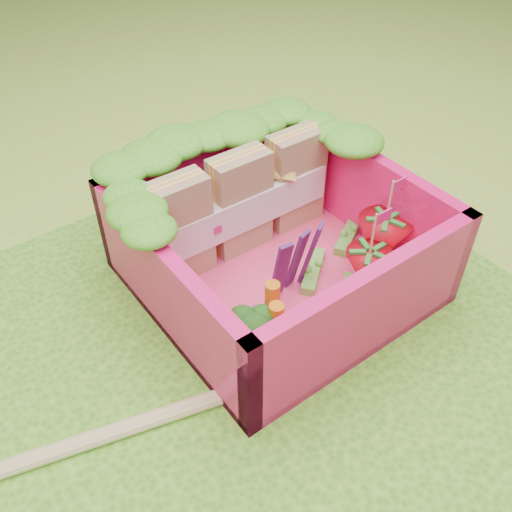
{
  "coord_description": "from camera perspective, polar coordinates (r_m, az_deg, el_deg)",
  "views": [
    {
      "loc": [
        -1.1,
        -1.46,
        2.14
      ],
      "look_at": [
        0.13,
        0.19,
        0.28
      ],
      "focal_mm": 40.0,
      "sensor_mm": 36.0,
      "label": 1
    }
  ],
  "objects": [
    {
      "name": "placemat",
      "position": [
        2.8,
        0.23,
        -7.21
      ],
      "size": [
        2.6,
        2.6,
        0.03
      ],
      "primitive_type": "cube",
      "color": "#4A9120",
      "rests_on": "ground"
    },
    {
      "name": "strawberry_right",
      "position": [
        3.01,
        12.5,
        1.47
      ],
      "size": [
        0.28,
        0.28,
        0.52
      ],
      "color": "red",
      "rests_on": "bento_floor"
    },
    {
      "name": "broccoli",
      "position": [
        2.49,
        -1.32,
        -7.0
      ],
      "size": [
        0.34,
        0.34,
        0.25
      ],
      "color": "#5C9849",
      "rests_on": "bento_floor"
    },
    {
      "name": "carrot_sticks",
      "position": [
        2.59,
        1.8,
        -5.9
      ],
      "size": [
        0.12,
        0.16,
        0.28
      ],
      "color": "orange",
      "rests_on": "bento_floor"
    },
    {
      "name": "purple_wedges",
      "position": [
        2.77,
        4.04,
        -0.47
      ],
      "size": [
        0.27,
        0.05,
        0.38
      ],
      "color": "#471855",
      "rests_on": "bento_floor"
    },
    {
      "name": "bento_floor",
      "position": [
        2.98,
        1.99,
        -2.22
      ],
      "size": [
        1.3,
        1.3,
        0.05
      ],
      "primitive_type": "cube",
      "color": "#FF4174",
      "rests_on": "placemat"
    },
    {
      "name": "ground",
      "position": [
        2.81,
        0.23,
        -7.41
      ],
      "size": [
        14.0,
        14.0,
        0.0
      ],
      "primitive_type": "plane",
      "color": "#95BA34",
      "rests_on": "ground"
    },
    {
      "name": "sandwich_stack",
      "position": [
        2.98,
        -1.47,
        5.31
      ],
      "size": [
        1.06,
        0.18,
        0.56
      ],
      "color": "tan",
      "rests_on": "bento_floor"
    },
    {
      "name": "snap_peas",
      "position": [
        3.01,
        9.34,
        -1.04
      ],
      "size": [
        0.65,
        0.59,
        0.05
      ],
      "color": "#57BB3B",
      "rests_on": "bento_floor"
    },
    {
      "name": "lettuce_ruffle",
      "position": [
        2.92,
        -3.3,
        11.03
      ],
      "size": [
        1.43,
        0.76,
        0.11
      ],
      "color": "#307C16",
      "rests_on": "bento_box"
    },
    {
      "name": "bento_box",
      "position": [
        2.82,
        2.11,
        1.43
      ],
      "size": [
        1.3,
        1.3,
        0.55
      ],
      "color": "#FF156A",
      "rests_on": "placemat"
    },
    {
      "name": "chopsticks",
      "position": [
        2.52,
        -21.19,
        -18.35
      ],
      "size": [
        1.96,
        0.57,
        0.05
      ],
      "color": "tan",
      "rests_on": "placemat"
    },
    {
      "name": "strawberry_left",
      "position": [
        2.87,
        11.03,
        -1.34
      ],
      "size": [
        0.23,
        0.23,
        0.47
      ],
      "color": "red",
      "rests_on": "bento_floor"
    }
  ]
}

